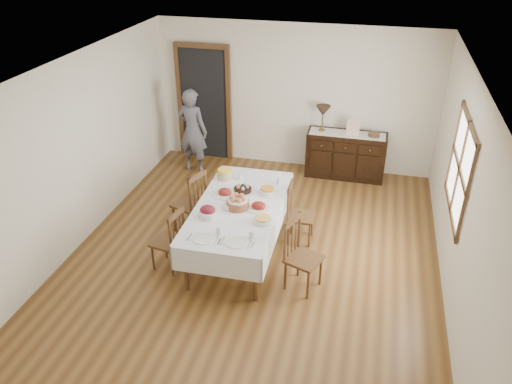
% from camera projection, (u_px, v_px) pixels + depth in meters
% --- Properties ---
extents(ground, '(6.00, 6.00, 0.00)m').
position_uv_depth(ground, '(254.00, 254.00, 6.99)').
color(ground, brown).
extents(room_shell, '(5.02, 6.02, 2.65)m').
position_uv_depth(room_shell, '(251.00, 133.00, 6.57)').
color(room_shell, silver).
rests_on(room_shell, ground).
extents(dining_table, '(1.17, 2.24, 0.76)m').
position_uv_depth(dining_table, '(239.00, 211.00, 6.72)').
color(dining_table, white).
rests_on(dining_table, ground).
extents(chair_left_near, '(0.43, 0.43, 0.89)m').
position_uv_depth(chair_left_near, '(170.00, 239.00, 6.52)').
color(chair_left_near, '#50331A').
rests_on(chair_left_near, ground).
extents(chair_left_far, '(0.52, 0.52, 0.99)m').
position_uv_depth(chair_left_far, '(191.00, 201.00, 7.27)').
color(chair_left_far, '#50331A').
rests_on(chair_left_far, ground).
extents(chair_right_near, '(0.52, 0.52, 0.96)m').
position_uv_depth(chair_right_near, '(300.00, 254.00, 6.18)').
color(chair_right_near, '#50331A').
rests_on(chair_right_near, ground).
extents(chair_right_far, '(0.38, 0.38, 0.90)m').
position_uv_depth(chair_right_far, '(298.00, 213.00, 7.09)').
color(chair_right_far, '#50331A').
rests_on(chair_right_far, ground).
extents(sideboard, '(1.38, 0.51, 0.83)m').
position_uv_depth(sideboard, '(346.00, 155.00, 8.87)').
color(sideboard, black).
rests_on(sideboard, ground).
extents(person, '(0.57, 0.42, 1.66)m').
position_uv_depth(person, '(192.00, 128.00, 8.88)').
color(person, slate).
rests_on(person, ground).
extents(bread_basket, '(0.30, 0.30, 0.18)m').
position_uv_depth(bread_basket, '(238.00, 202.00, 6.59)').
color(bread_basket, brown).
rests_on(bread_basket, dining_table).
extents(egg_basket, '(0.25, 0.25, 0.10)m').
position_uv_depth(egg_basket, '(243.00, 189.00, 7.00)').
color(egg_basket, black).
rests_on(egg_basket, dining_table).
extents(ham_platter_a, '(0.33, 0.33, 0.11)m').
position_uv_depth(ham_platter_a, '(225.00, 193.00, 6.91)').
color(ham_platter_a, silver).
rests_on(ham_platter_a, dining_table).
extents(ham_platter_b, '(0.32, 0.32, 0.11)m').
position_uv_depth(ham_platter_b, '(259.00, 206.00, 6.59)').
color(ham_platter_b, silver).
rests_on(ham_platter_b, dining_table).
extents(beet_bowl, '(0.23, 0.23, 0.16)m').
position_uv_depth(beet_bowl, '(208.00, 212.00, 6.39)').
color(beet_bowl, silver).
rests_on(beet_bowl, dining_table).
extents(carrot_bowl, '(0.22, 0.22, 0.09)m').
position_uv_depth(carrot_bowl, '(267.00, 191.00, 6.94)').
color(carrot_bowl, silver).
rests_on(carrot_bowl, dining_table).
extents(pineapple_bowl, '(0.22, 0.22, 0.15)m').
position_uv_depth(pineapple_bowl, '(225.00, 174.00, 7.31)').
color(pineapple_bowl, tan).
rests_on(pineapple_bowl, dining_table).
extents(casserole_dish, '(0.24, 0.24, 0.07)m').
position_uv_depth(casserole_dish, '(263.00, 220.00, 6.30)').
color(casserole_dish, silver).
rests_on(casserole_dish, dining_table).
extents(butter_dish, '(0.14, 0.09, 0.07)m').
position_uv_depth(butter_dish, '(228.00, 207.00, 6.57)').
color(butter_dish, silver).
rests_on(butter_dish, dining_table).
extents(setting_left, '(0.42, 0.31, 0.10)m').
position_uv_depth(setting_left, '(208.00, 236.00, 6.00)').
color(setting_left, silver).
rests_on(setting_left, dining_table).
extents(setting_right, '(0.42, 0.31, 0.10)m').
position_uv_depth(setting_right, '(241.00, 240.00, 5.93)').
color(setting_right, silver).
rests_on(setting_right, dining_table).
extents(glass_far_a, '(0.07, 0.07, 0.09)m').
position_uv_depth(glass_far_a, '(240.00, 176.00, 7.30)').
color(glass_far_a, silver).
rests_on(glass_far_a, dining_table).
extents(glass_far_b, '(0.07, 0.07, 0.11)m').
position_uv_depth(glass_far_b, '(279.00, 180.00, 7.18)').
color(glass_far_b, silver).
rests_on(glass_far_b, dining_table).
extents(runner, '(1.30, 0.35, 0.01)m').
position_uv_depth(runner, '(347.00, 134.00, 8.64)').
color(runner, silver).
rests_on(runner, sideboard).
extents(table_lamp, '(0.26, 0.26, 0.46)m').
position_uv_depth(table_lamp, '(323.00, 112.00, 8.61)').
color(table_lamp, brown).
rests_on(table_lamp, sideboard).
extents(picture_frame, '(0.22, 0.08, 0.28)m').
position_uv_depth(picture_frame, '(353.00, 128.00, 8.53)').
color(picture_frame, beige).
rests_on(picture_frame, sideboard).
extents(deco_bowl, '(0.20, 0.20, 0.06)m').
position_uv_depth(deco_bowl, '(374.00, 135.00, 8.54)').
color(deco_bowl, '#50331A').
rests_on(deco_bowl, sideboard).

